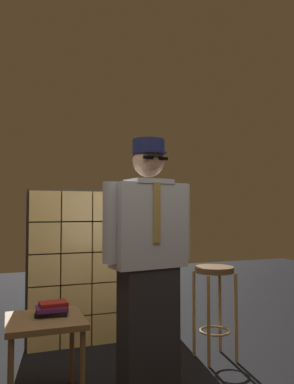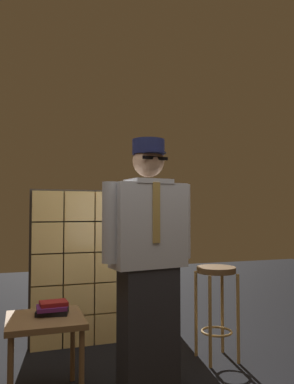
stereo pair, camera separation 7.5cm
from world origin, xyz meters
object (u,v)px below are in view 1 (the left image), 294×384
(standing_person, at_px, (148,257))
(bar_stool, at_px, (214,290))
(side_table, at_px, (45,329))
(book_stack, at_px, (52,309))

(standing_person, height_order, bar_stool, standing_person)
(standing_person, relative_size, side_table, 3.29)
(side_table, bearing_deg, standing_person, -6.96)
(standing_person, xyz_separation_m, bar_stool, (0.73, 0.32, -0.35))
(bar_stool, xyz_separation_m, side_table, (-1.46, -0.23, -0.11))
(standing_person, distance_m, book_stack, 0.77)
(bar_stool, height_order, book_stack, bar_stool)
(bar_stool, bearing_deg, side_table, -171.08)
(standing_person, distance_m, bar_stool, 0.87)
(side_table, height_order, book_stack, book_stack)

